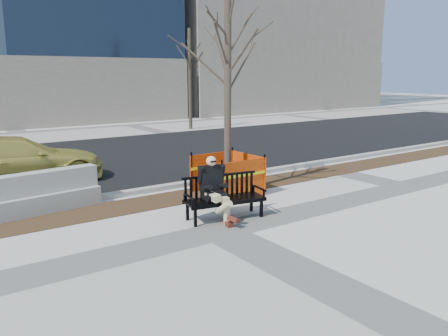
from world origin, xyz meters
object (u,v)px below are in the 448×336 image
(bench, at_px, (225,218))
(seated_man, at_px, (213,219))
(tree_fence, at_px, (228,194))
(sedan, at_px, (19,184))
(jersey_barrier_left, at_px, (27,214))

(bench, xyz_separation_m, seated_man, (-0.24, 0.09, 0.00))
(tree_fence, bearing_deg, seated_man, -133.63)
(seated_man, relative_size, sedan, 0.30)
(bench, distance_m, sedan, 6.56)
(tree_fence, distance_m, sedan, 5.95)
(tree_fence, relative_size, jersey_barrier_left, 1.65)
(bench, bearing_deg, sedan, 126.99)
(seated_man, bearing_deg, jersey_barrier_left, 150.42)
(seated_man, xyz_separation_m, jersey_barrier_left, (-3.17, 2.64, 0.00))
(bench, relative_size, seated_man, 1.28)
(sedan, bearing_deg, jersey_barrier_left, 175.61)
(seated_man, distance_m, sedan, 6.37)
(seated_man, height_order, sedan, seated_man)
(bench, distance_m, jersey_barrier_left, 4.37)
(bench, height_order, jersey_barrier_left, bench)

